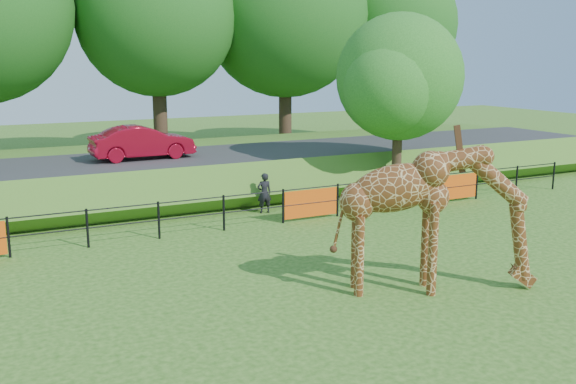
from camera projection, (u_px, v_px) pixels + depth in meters
name	position (u px, v px, depth m)	size (l,w,h in m)	color
ground	(372.00, 327.00, 12.47)	(90.00, 90.00, 0.00)	#275314
giraffe	(437.00, 219.00, 14.15)	(4.63, 0.85, 3.31)	#5C2E13
perimeter_fence	(224.00, 213.00, 19.36)	(28.07, 0.10, 1.10)	black
embankment	(157.00, 171.00, 25.91)	(40.00, 9.00, 1.30)	#275314
road	(167.00, 159.00, 24.45)	(40.00, 5.00, 0.12)	#29292B
car_red	(142.00, 142.00, 23.99)	(1.33, 3.80, 1.25)	maroon
visitor	(264.00, 193.00, 21.57)	(0.50, 0.33, 1.37)	black
tree_east	(401.00, 82.00, 23.35)	(5.40, 4.71, 6.76)	#362318
bg_tree_line	(154.00, 15.00, 31.09)	(37.30, 8.80, 11.82)	#362318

